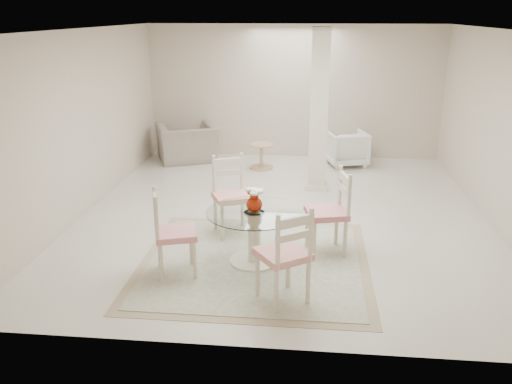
# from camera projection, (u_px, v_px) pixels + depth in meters

# --- Properties ---
(ground) EXTENTS (7.00, 7.00, 0.00)m
(ground) POSITION_uv_depth(u_px,v_px,m) (283.00, 213.00, 8.27)
(ground) COLOR silver
(ground) RESTS_ON ground
(room_shell) EXTENTS (6.02, 7.02, 2.71)m
(room_shell) POSITION_uv_depth(u_px,v_px,m) (285.00, 91.00, 7.68)
(room_shell) COLOR beige
(room_shell) RESTS_ON ground
(column) EXTENTS (0.30, 0.30, 2.70)m
(column) POSITION_uv_depth(u_px,v_px,m) (319.00, 111.00, 9.01)
(column) COLOR beige
(column) RESTS_ON ground
(area_rug) EXTENTS (2.78, 2.78, 0.02)m
(area_rug) POSITION_uv_depth(u_px,v_px,m) (254.00, 262.00, 6.64)
(area_rug) COLOR tan
(area_rug) RESTS_ON ground
(dining_table) EXTENTS (1.16, 1.16, 0.67)m
(dining_table) POSITION_uv_depth(u_px,v_px,m) (254.00, 237.00, 6.54)
(dining_table) COLOR #FBF2CE
(dining_table) RESTS_ON ground
(red_vase) EXTENTS (0.23, 0.21, 0.30)m
(red_vase) POSITION_uv_depth(u_px,v_px,m) (255.00, 200.00, 6.38)
(red_vase) COLOR #A11D04
(red_vase) RESTS_ON dining_table
(dining_chair_east) EXTENTS (0.58, 0.58, 1.20)m
(dining_chair_east) POSITION_uv_depth(u_px,v_px,m) (333.00, 206.00, 6.74)
(dining_chair_east) COLOR beige
(dining_chair_east) RESTS_ON ground
(dining_chair_north) EXTENTS (0.63, 0.63, 1.20)m
(dining_chair_north) POSITION_uv_depth(u_px,v_px,m) (231.00, 189.00, 7.37)
(dining_chair_north) COLOR beige
(dining_chair_north) RESTS_ON ground
(dining_chair_west) EXTENTS (0.58, 0.58, 1.14)m
(dining_chair_west) POSITION_uv_depth(u_px,v_px,m) (169.00, 227.00, 6.16)
(dining_chair_west) COLOR beige
(dining_chair_west) RESTS_ON ground
(dining_chair_south) EXTENTS (0.66, 0.66, 1.19)m
(dining_chair_south) POSITION_uv_depth(u_px,v_px,m) (287.00, 249.00, 5.53)
(dining_chair_south) COLOR beige
(dining_chair_south) RESTS_ON ground
(recliner_taupe) EXTENTS (1.46, 1.38, 0.75)m
(recliner_taupe) POSITION_uv_depth(u_px,v_px,m) (187.00, 143.00, 11.06)
(recliner_taupe) COLOR gray
(recliner_taupe) RESTS_ON ground
(armchair_white) EXTENTS (0.90, 0.91, 0.68)m
(armchair_white) POSITION_uv_depth(u_px,v_px,m) (347.00, 148.00, 10.76)
(armchair_white) COLOR white
(armchair_white) RESTS_ON ground
(side_table) EXTENTS (0.47, 0.47, 0.49)m
(side_table) POSITION_uv_depth(u_px,v_px,m) (261.00, 157.00, 10.57)
(side_table) COLOR #D7AF84
(side_table) RESTS_ON ground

